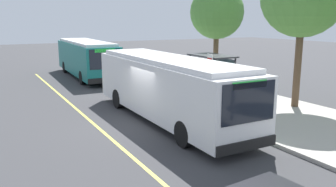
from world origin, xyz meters
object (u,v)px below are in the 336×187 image
Objects in this scene: transit_bus_main at (167,86)px; pedestrian_commuter at (207,89)px; transit_bus_second at (86,57)px; waiting_bench at (213,89)px; route_sign_post at (210,73)px.

pedestrian_commuter is (-0.65, 2.71, -0.50)m from transit_bus_main.
pedestrian_commuter is (13.70, 2.42, -0.50)m from transit_bus_second.
transit_bus_second is 6.80× the size of waiting_bench.
waiting_bench is 0.95× the size of pedestrian_commuter.
route_sign_post is at bearing 17.54° from pedestrian_commuter.
waiting_bench is at bearing 119.31° from transit_bus_main.
waiting_bench is 2.55m from pedestrian_commuter.
pedestrian_commuter is at bearing 103.58° from transit_bus_main.
waiting_bench is (-2.48, 4.42, -0.98)m from transit_bus_main.
transit_bus_main is 6.55× the size of pedestrian_commuter.
transit_bus_second is 14.04m from route_sign_post.
transit_bus_main is 2.82m from route_sign_post.
transit_bus_main is at bearing -79.07° from route_sign_post.
transit_bus_second reaches higher than pedestrian_commuter.
transit_bus_second is (-14.35, 0.29, -0.00)m from transit_bus_main.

